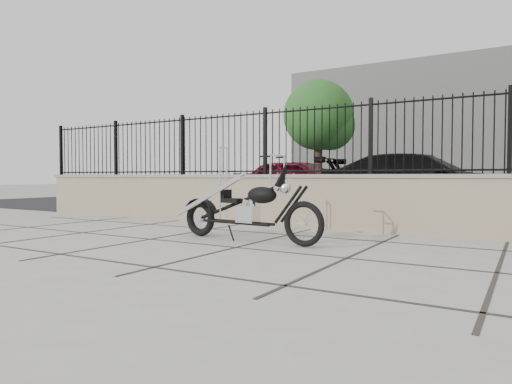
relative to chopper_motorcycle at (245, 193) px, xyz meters
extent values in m
plane|color=#99968E|center=(0.23, -0.59, -0.69)|extent=(90.00, 90.00, 0.00)
plane|color=black|center=(0.23, 11.91, -0.69)|extent=(30.00, 30.00, 0.00)
cube|color=gray|center=(0.23, 1.91, -0.21)|extent=(14.00, 0.36, 0.96)
cube|color=black|center=(0.23, 1.91, 0.87)|extent=(14.00, 0.08, 1.20)
cube|color=beige|center=(0.23, 25.91, 3.31)|extent=(22.00, 6.00, 8.00)
imported|color=#4C0A16|center=(-2.35, 6.78, 0.03)|extent=(4.31, 1.84, 1.45)
imported|color=black|center=(1.07, 6.73, 0.07)|extent=(5.30, 2.33, 1.52)
cylinder|color=#0A32A3|center=(-1.84, 4.35, -0.24)|extent=(0.12, 0.12, 0.91)
cylinder|color=#382619|center=(-5.50, 15.36, 0.92)|extent=(0.32, 0.32, 3.23)
sphere|color=#3A6C28|center=(-5.50, 15.36, 3.40)|extent=(3.44, 3.44, 3.44)
camera|label=1|loc=(3.49, -5.48, 0.24)|focal=32.00mm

